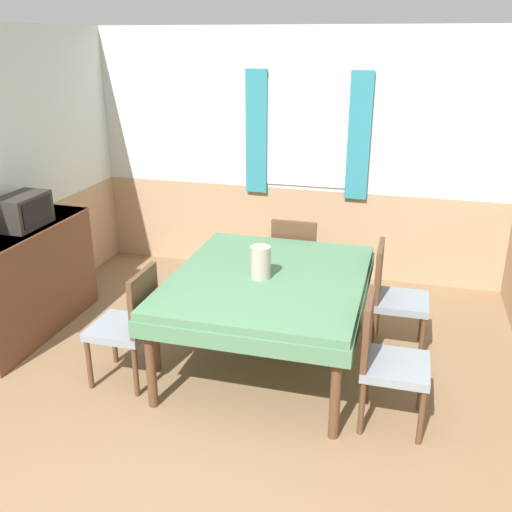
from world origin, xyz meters
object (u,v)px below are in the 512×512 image
at_px(sideboard, 27,281).
at_px(vase, 260,262).
at_px(chair_right_far, 393,294).
at_px(chair_right_near, 386,357).
at_px(chair_left_near, 130,322).
at_px(tv, 23,211).
at_px(dining_table, 268,287).
at_px(chair_head_window, 296,259).

xyz_separation_m(sideboard, vase, (2.11, -0.00, 0.40)).
relative_size(chair_right_far, chair_right_near, 1.00).
bearing_deg(chair_left_near, tv, 66.15).
relative_size(chair_right_far, chair_left_near, 1.00).
height_order(dining_table, chair_right_near, chair_right_near).
relative_size(sideboard, tv, 3.18).
bearing_deg(tv, dining_table, -0.50).
bearing_deg(chair_right_near, chair_head_window, -149.48).
bearing_deg(chair_right_far, vase, -59.94).
distance_m(dining_table, sideboard, 2.17).
bearing_deg(dining_table, sideboard, -178.64).
height_order(chair_left_near, tv, tv).
xyz_separation_m(chair_left_near, sideboard, (-1.22, 0.46, -0.00)).
bearing_deg(dining_table, chair_right_near, -28.79).
xyz_separation_m(chair_left_near, chair_right_near, (1.88, 0.00, 0.00)).
height_order(chair_right_far, chair_right_near, same).
bearing_deg(tv, sideboard, -100.77).
bearing_deg(sideboard, chair_head_window, 27.56).
xyz_separation_m(tv, vase, (2.10, -0.07, -0.22)).
distance_m(chair_head_window, vase, 1.20).
bearing_deg(vase, sideboard, 179.87).
height_order(tv, vase, tv).
height_order(chair_left_near, chair_right_near, same).
xyz_separation_m(dining_table, tv, (-2.15, 0.02, 0.44)).
bearing_deg(tv, chair_left_near, -23.85).
height_order(chair_head_window, chair_right_far, same).
relative_size(chair_head_window, sideboard, 0.62).
xyz_separation_m(chair_right_far, tv, (-3.09, -0.50, 0.62)).
relative_size(chair_head_window, vase, 3.66).
distance_m(dining_table, vase, 0.24).
bearing_deg(chair_right_near, tv, -99.83).
bearing_deg(vase, chair_left_near, -152.66).
distance_m(chair_right_far, chair_right_near, 1.03).
xyz_separation_m(chair_head_window, tv, (-2.15, -1.06, 0.62)).
bearing_deg(chair_head_window, chair_right_near, -59.48).
bearing_deg(chair_head_window, dining_table, -90.00).
relative_size(tv, vase, 1.87).
bearing_deg(tv, vase, -2.04).
relative_size(chair_head_window, chair_left_near, 1.00).
bearing_deg(chair_right_far, chair_left_near, -61.21).
relative_size(chair_right_far, vase, 3.66).
height_order(chair_right_near, tv, tv).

